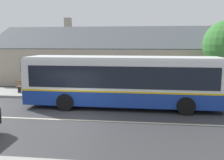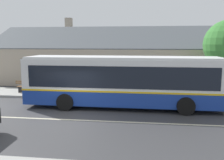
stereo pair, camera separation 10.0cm
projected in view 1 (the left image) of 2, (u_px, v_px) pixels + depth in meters
The scene contains 6 objects.
ground_plane at pixel (68, 120), 12.84m from camera, with size 300.00×300.00×0.00m, color #38383A.
sidewalk_far at pixel (91, 94), 18.71m from camera, with size 60.00×3.00×0.15m, color #9E9E99.
lane_divider_stripe at pixel (68, 120), 12.84m from camera, with size 60.00×0.16×0.01m, color beige.
community_building at pixel (133, 63), 26.37m from camera, with size 27.26×10.76×6.61m.
transit_bus at pixel (122, 80), 15.12m from camera, with size 11.78×2.84×3.10m.
bench_by_building at pixel (28, 87), 18.92m from camera, with size 1.76×0.51×0.94m.
Camera 1 is at (3.77, -12.01, 3.97)m, focal length 40.00 mm.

